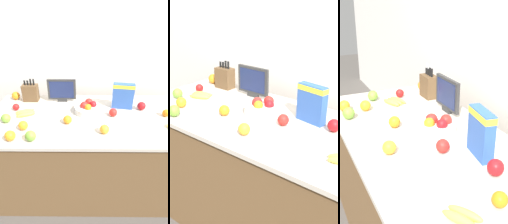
{
  "view_description": "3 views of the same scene",
  "coord_description": "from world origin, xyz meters",
  "views": [
    {
      "loc": [
        -0.01,
        -1.42,
        1.77
      ],
      "look_at": [
        -0.02,
        -0.03,
        0.96
      ],
      "focal_mm": 28.0,
      "sensor_mm": 36.0,
      "label": 1
    },
    {
      "loc": [
        1.3,
        -1.57,
        1.78
      ],
      "look_at": [
        0.05,
        -0.06,
        0.96
      ],
      "focal_mm": 50.0,
      "sensor_mm": 36.0,
      "label": 2
    },
    {
      "loc": [
        1.58,
        -0.72,
        1.75
      ],
      "look_at": [
        -0.06,
        0.03,
        1.02
      ],
      "focal_mm": 50.0,
      "sensor_mm": 36.0,
      "label": 3
    }
  ],
  "objects": [
    {
      "name": "orange_by_cereal",
      "position": [
        0.75,
        0.0,
        0.94
      ],
      "size": [
        0.07,
        0.07,
        0.07
      ],
      "primitive_type": "sphere",
      "color": "orange",
      "rests_on": "counter"
    },
    {
      "name": "small_monitor",
      "position": [
        -0.26,
        0.31,
        1.04
      ],
      "size": [
        0.3,
        0.03,
        0.25
      ],
      "color": "#2D2D2D",
      "rests_on": "counter"
    },
    {
      "name": "orange_mid_left",
      "position": [
        -0.59,
        -0.37,
        0.94
      ],
      "size": [
        0.08,
        0.08,
        0.08
      ],
      "primitive_type": "sphere",
      "color": "orange",
      "rests_on": "counter"
    },
    {
      "name": "apple_by_knife_block",
      "position": [
        -0.71,
        0.11,
        0.94
      ],
      "size": [
        0.07,
        0.07,
        0.07
      ],
      "primitive_type": "sphere",
      "color": "red",
      "rests_on": "counter"
    },
    {
      "name": "banana_bunch_right",
      "position": [
        0.76,
        -0.18,
        0.92
      ],
      "size": [
        0.17,
        0.15,
        0.04
      ],
      "rotation": [
        0.0,
        0.0,
        0.41
      ],
      "color": "yellow",
      "rests_on": "counter"
    },
    {
      "name": "apple_rightmost",
      "position": [
        0.56,
        0.13,
        0.95
      ],
      "size": [
        0.08,
        0.08,
        0.08
      ],
      "primitive_type": "sphere",
      "color": "#A31419",
      "rests_on": "counter"
    },
    {
      "name": "orange_front_center",
      "position": [
        -0.79,
        0.36,
        0.95
      ],
      "size": [
        0.09,
        0.09,
        0.09
      ],
      "primitive_type": "sphere",
      "color": "orange",
      "rests_on": "counter"
    },
    {
      "name": "fruit_bowl",
      "position": [
        0.02,
        0.08,
        0.95
      ],
      "size": [
        0.26,
        0.26,
        0.12
      ],
      "color": "silver",
      "rests_on": "counter"
    },
    {
      "name": "apple_front",
      "position": [
        0.25,
        0.0,
        0.94
      ],
      "size": [
        0.08,
        0.08,
        0.08
      ],
      "primitive_type": "sphere",
      "color": "red",
      "rests_on": "counter"
    },
    {
      "name": "orange_front_left",
      "position": [
        0.15,
        -0.27,
        0.94
      ],
      "size": [
        0.08,
        0.08,
        0.08
      ],
      "primitive_type": "sphere",
      "color": "orange",
      "rests_on": "counter"
    },
    {
      "name": "apple_near_bananas",
      "position": [
        -0.72,
        -0.11,
        0.94
      ],
      "size": [
        0.08,
        0.08,
        0.08
      ],
      "primitive_type": "sphere",
      "color": "#6B9E33",
      "rests_on": "counter"
    },
    {
      "name": "knife_block",
      "position": [
        -0.61,
        0.33,
        1.0
      ],
      "size": [
        0.16,
        0.1,
        0.29
      ],
      "color": "brown",
      "rests_on": "counter"
    },
    {
      "name": "apple_rear",
      "position": [
        -0.43,
        -0.37,
        0.95
      ],
      "size": [
        0.08,
        0.08,
        0.08
      ],
      "primitive_type": "sphere",
      "color": "#6B9E33",
      "rests_on": "counter"
    },
    {
      "name": "banana_bunch_left",
      "position": [
        -0.58,
        0.02,
        0.92
      ],
      "size": [
        0.21,
        0.17,
        0.04
      ],
      "rotation": [
        0.0,
        0.0,
        0.38
      ],
      "color": "yellow",
      "rests_on": "counter"
    },
    {
      "name": "orange_front_right",
      "position": [
        -0.53,
        -0.22,
        0.94
      ],
      "size": [
        0.08,
        0.08,
        0.08
      ],
      "primitive_type": "sphere",
      "color": "orange",
      "rests_on": "counter"
    },
    {
      "name": "cereal_box",
      "position": [
        0.37,
        0.16,
        1.05
      ],
      "size": [
        0.22,
        0.1,
        0.26
      ],
      "rotation": [
        0.0,
        0.0,
        -0.16
      ],
      "color": "#2D56A8",
      "rests_on": "counter"
    },
    {
      "name": "orange_near_bowl",
      "position": [
        -0.17,
        -0.13,
        0.94
      ],
      "size": [
        0.08,
        0.08,
        0.08
      ],
      "primitive_type": "sphere",
      "color": "orange",
      "rests_on": "counter"
    },
    {
      "name": "counter",
      "position": [
        0.0,
        0.0,
        0.45
      ],
      "size": [
        1.88,
        0.92,
        0.9
      ],
      "color": "brown",
      "rests_on": "ground_plane"
    }
  ]
}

